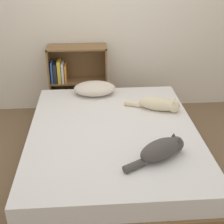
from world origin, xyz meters
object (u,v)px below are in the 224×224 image
at_px(pillow, 95,88).
at_px(cat_dark, 162,149).
at_px(bed, 113,150).
at_px(cat_light, 160,104).
at_px(bookshelf, 76,78).

relative_size(pillow, cat_dark, 0.89).
height_order(bed, cat_light, cat_light).
distance_m(bed, cat_light, 0.66).
distance_m(pillow, cat_light, 0.76).
distance_m(cat_light, bookshelf, 1.23).
distance_m(pillow, cat_dark, 1.30).
xyz_separation_m(bed, cat_dark, (0.34, -0.45, 0.30)).
xyz_separation_m(cat_light, cat_dark, (-0.15, -0.79, 0.01)).
bearing_deg(cat_light, bookshelf, 155.85).
distance_m(bed, pillow, 0.83).
bearing_deg(pillow, cat_light, -33.55).
bearing_deg(cat_light, bed, -123.85).
height_order(bed, bookshelf, bookshelf).
bearing_deg(pillow, bed, -79.09).
relative_size(pillow, bookshelf, 0.53).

